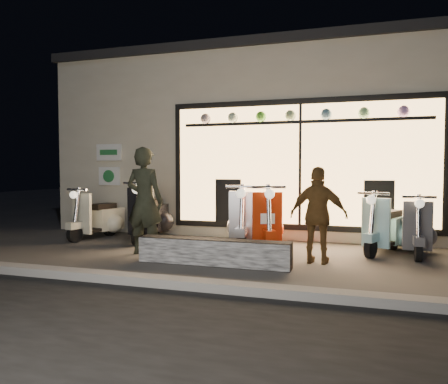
{
  "coord_description": "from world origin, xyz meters",
  "views": [
    {
      "loc": [
        1.98,
        -6.88,
        1.46
      ],
      "look_at": [
        -0.38,
        0.6,
        1.05
      ],
      "focal_mm": 35.0,
      "sensor_mm": 36.0,
      "label": 1
    }
  ],
  "objects_px": {
    "scooter_red": "(262,224)",
    "woman": "(318,215)",
    "graffiti_barrier": "(214,252)",
    "scooter_silver": "(248,222)",
    "man": "(145,201)"
  },
  "relations": [
    {
      "from": "graffiti_barrier",
      "to": "scooter_red",
      "type": "height_order",
      "value": "scooter_red"
    },
    {
      "from": "man",
      "to": "woman",
      "type": "xyz_separation_m",
      "value": [
        2.91,
        0.15,
        -0.17
      ]
    },
    {
      "from": "scooter_red",
      "to": "woman",
      "type": "relative_size",
      "value": 1.05
    },
    {
      "from": "scooter_red",
      "to": "woman",
      "type": "height_order",
      "value": "woman"
    },
    {
      "from": "graffiti_barrier",
      "to": "scooter_silver",
      "type": "distance_m",
      "value": 1.85
    },
    {
      "from": "scooter_red",
      "to": "scooter_silver",
      "type": "bearing_deg",
      "value": 127.34
    },
    {
      "from": "man",
      "to": "woman",
      "type": "height_order",
      "value": "man"
    },
    {
      "from": "woman",
      "to": "scooter_silver",
      "type": "bearing_deg",
      "value": -36.4
    },
    {
      "from": "scooter_silver",
      "to": "man",
      "type": "distance_m",
      "value": 2.07
    },
    {
      "from": "man",
      "to": "woman",
      "type": "bearing_deg",
      "value": -174.15
    },
    {
      "from": "graffiti_barrier",
      "to": "man",
      "type": "bearing_deg",
      "value": 162.25
    },
    {
      "from": "graffiti_barrier",
      "to": "scooter_silver",
      "type": "xyz_separation_m",
      "value": [
        0.06,
        1.83,
        0.25
      ]
    },
    {
      "from": "man",
      "to": "graffiti_barrier",
      "type": "bearing_deg",
      "value": 165.09
    },
    {
      "from": "scooter_red",
      "to": "man",
      "type": "distance_m",
      "value": 2.19
    },
    {
      "from": "woman",
      "to": "scooter_red",
      "type": "bearing_deg",
      "value": -38.6
    }
  ]
}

